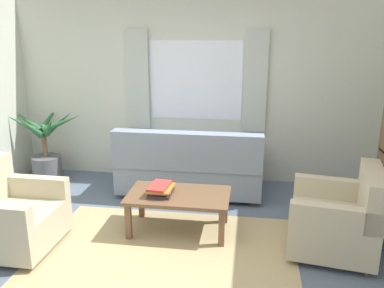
% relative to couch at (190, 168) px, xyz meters
% --- Properties ---
extents(ground_plane, '(6.24, 6.24, 0.00)m').
position_rel_couch_xyz_m(ground_plane, '(-0.01, -1.56, -0.37)').
color(ground_plane, slate).
extents(wall_back, '(5.32, 0.12, 2.60)m').
position_rel_couch_xyz_m(wall_back, '(-0.01, 0.70, 0.93)').
color(wall_back, beige).
rests_on(wall_back, ground_plane).
extents(window_with_curtains, '(1.98, 0.07, 1.40)m').
position_rel_couch_xyz_m(window_with_curtains, '(-0.01, 0.62, 1.08)').
color(window_with_curtains, white).
extents(area_rug, '(2.58, 1.88, 0.01)m').
position_rel_couch_xyz_m(area_rug, '(-0.01, -1.56, -0.36)').
color(area_rug, tan).
rests_on(area_rug, ground_plane).
extents(couch, '(1.90, 0.82, 0.92)m').
position_rel_couch_xyz_m(couch, '(0.00, 0.00, 0.00)').
color(couch, gray).
rests_on(couch, ground_plane).
extents(armchair_left, '(0.83, 0.85, 0.88)m').
position_rel_couch_xyz_m(armchair_left, '(-1.58, -1.63, -0.01)').
color(armchair_left, '#BCB293').
rests_on(armchair_left, ground_plane).
extents(armchair_right, '(0.94, 0.96, 0.88)m').
position_rel_couch_xyz_m(armchair_right, '(1.68, -1.22, -0.01)').
color(armchair_right, '#BCB293').
rests_on(armchair_right, ground_plane).
extents(coffee_table, '(1.10, 0.64, 0.44)m').
position_rel_couch_xyz_m(coffee_table, '(0.04, -1.04, 0.01)').
color(coffee_table, brown).
rests_on(coffee_table, ground_plane).
extents(book_stack_on_table, '(0.26, 0.34, 0.11)m').
position_rel_couch_xyz_m(book_stack_on_table, '(-0.15, -1.07, 0.13)').
color(book_stack_on_table, '#2D2D33').
rests_on(book_stack_on_table, coffee_table).
extents(potted_plant, '(1.14, 1.08, 1.05)m').
position_rel_couch_xyz_m(potted_plant, '(-2.17, 0.24, 0.07)').
color(potted_plant, '#56565B').
rests_on(potted_plant, ground_plane).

